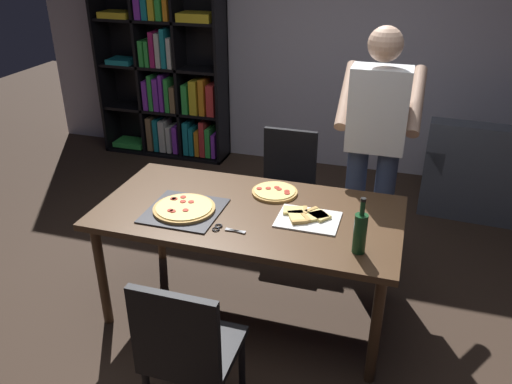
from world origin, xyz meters
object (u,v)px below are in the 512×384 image
(chair_near_camera, at_px, (187,348))
(kitchen_scissors, at_px, (224,229))
(wine_bottle, at_px, (360,232))
(bookshelf, at_px, (166,73))
(person_serving_pizza, at_px, (375,141))
(pepperoni_pizza_on_tray, at_px, (184,209))
(second_pizza_plain, at_px, (275,192))
(chair_far_side, at_px, (286,181))
(dining_table, at_px, (249,220))

(chair_near_camera, distance_m, kitchen_scissors, 0.74)
(chair_near_camera, height_order, kitchen_scissors, chair_near_camera)
(chair_near_camera, bearing_deg, wine_bottle, 44.91)
(bookshelf, xyz_separation_m, person_serving_pizza, (2.35, -1.65, 0.09))
(pepperoni_pizza_on_tray, xyz_separation_m, second_pizza_plain, (0.46, 0.39, -0.00))
(chair_near_camera, relative_size, pepperoni_pizza_on_tray, 2.07)
(chair_far_side, distance_m, second_pizza_plain, 0.74)
(second_pizza_plain, bearing_deg, kitchen_scissors, -106.60)
(chair_near_camera, relative_size, second_pizza_plain, 3.07)
(dining_table, bearing_deg, person_serving_pizza, 48.11)
(pepperoni_pizza_on_tray, xyz_separation_m, kitchen_scissors, (0.30, -0.13, -0.01))
(pepperoni_pizza_on_tray, bearing_deg, dining_table, 19.64)
(chair_far_side, relative_size, pepperoni_pizza_on_tray, 2.07)
(chair_far_side, bearing_deg, second_pizza_plain, -82.48)
(chair_near_camera, relative_size, person_serving_pizza, 0.51)
(bookshelf, xyz_separation_m, wine_bottle, (2.38, -2.64, -0.04))
(pepperoni_pizza_on_tray, distance_m, kitchen_scissors, 0.33)
(dining_table, distance_m, kitchen_scissors, 0.28)
(bookshelf, bearing_deg, chair_far_side, -40.12)
(second_pizza_plain, bearing_deg, wine_bottle, -41.32)
(chair_far_side, bearing_deg, person_serving_pizza, -18.56)
(chair_near_camera, height_order, pepperoni_pizza_on_tray, chair_near_camera)
(dining_table, xyz_separation_m, second_pizza_plain, (0.09, 0.26, 0.08))
(bookshelf, bearing_deg, pepperoni_pizza_on_tray, -62.12)
(bookshelf, xyz_separation_m, pepperoni_pizza_on_tray, (1.33, -2.51, -0.14))
(dining_table, relative_size, chair_near_camera, 2.02)
(pepperoni_pizza_on_tray, xyz_separation_m, wine_bottle, (1.05, -0.13, 0.10))
(dining_table, distance_m, wine_bottle, 0.76)
(dining_table, xyz_separation_m, wine_bottle, (0.69, -0.26, 0.19))
(chair_far_side, relative_size, second_pizza_plain, 3.07)
(kitchen_scissors, distance_m, second_pizza_plain, 0.54)
(kitchen_scissors, height_order, second_pizza_plain, second_pizza_plain)
(wine_bottle, bearing_deg, bookshelf, 132.02)
(person_serving_pizza, height_order, second_pizza_plain, person_serving_pizza)
(chair_far_side, height_order, second_pizza_plain, chair_far_side)
(person_serving_pizza, xyz_separation_m, wine_bottle, (0.03, -1.00, -0.13))
(chair_far_side, distance_m, bookshelf, 2.25)
(chair_near_camera, relative_size, bookshelf, 0.46)
(dining_table, xyz_separation_m, chair_far_side, (0.00, 0.95, -0.17))
(chair_near_camera, height_order, second_pizza_plain, chair_near_camera)
(person_serving_pizza, bearing_deg, dining_table, -131.89)
(dining_table, bearing_deg, kitchen_scissors, -103.85)
(chair_far_side, xyz_separation_m, person_serving_pizza, (0.66, -0.22, 0.49))
(dining_table, distance_m, bookshelf, 2.93)
(chair_near_camera, distance_m, bookshelf, 3.75)
(bookshelf, distance_m, second_pizza_plain, 2.77)
(pepperoni_pizza_on_tray, bearing_deg, second_pizza_plain, 40.62)
(dining_table, bearing_deg, chair_near_camera, -90.00)
(bookshelf, bearing_deg, chair_near_camera, -63.06)
(second_pizza_plain, bearing_deg, chair_near_camera, -94.30)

